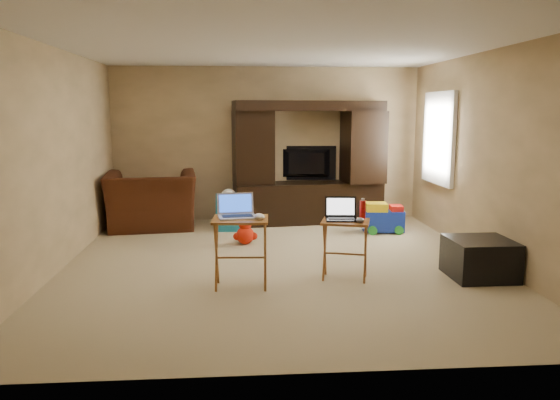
{
  "coord_description": "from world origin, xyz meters",
  "views": [
    {
      "loc": [
        -0.46,
        -6.25,
        1.79
      ],
      "look_at": [
        0.0,
        -0.2,
        0.8
      ],
      "focal_mm": 35.0,
      "sensor_mm": 36.0,
      "label": 1
    }
  ],
  "objects": [
    {
      "name": "window_pane",
      "position": [
        2.48,
        1.55,
        1.4
      ],
      "size": [
        0.0,
        1.2,
        1.2
      ],
      "primitive_type": "plane",
      "rotation": [
        1.57,
        0.0,
        -1.57
      ],
      "color": "white",
      "rests_on": "ground"
    },
    {
      "name": "floor",
      "position": [
        0.0,
        0.0,
        0.0
      ],
      "size": [
        5.5,
        5.5,
        0.0
      ],
      "primitive_type": "plane",
      "color": "tan",
      "rests_on": "ground"
    },
    {
      "name": "tray_table_right",
      "position": [
        0.66,
        -0.65,
        0.32
      ],
      "size": [
        0.58,
        0.52,
        0.64
      ],
      "primitive_type": "cube",
      "rotation": [
        0.0,
        0.0,
        -0.28
      ],
      "color": "#915F23",
      "rests_on": "floor"
    },
    {
      "name": "wall_left",
      "position": [
        -2.5,
        0.0,
        1.25
      ],
      "size": [
        0.0,
        5.5,
        5.5
      ],
      "primitive_type": "plane",
      "rotation": [
        1.57,
        0.0,
        1.57
      ],
      "color": "tan",
      "rests_on": "ground"
    },
    {
      "name": "water_bottle",
      "position": [
        0.86,
        -0.57,
        0.74
      ],
      "size": [
        0.06,
        0.06,
        0.2
      ],
      "primitive_type": "cylinder",
      "color": "red",
      "rests_on": "tray_table_right"
    },
    {
      "name": "child_rocker",
      "position": [
        -0.62,
        1.95,
        0.27
      ],
      "size": [
        0.43,
        0.48,
        0.54
      ],
      "primitive_type": null,
      "rotation": [
        0.0,
        0.0,
        -0.04
      ],
      "color": "#1A738F",
      "rests_on": "floor"
    },
    {
      "name": "plush_toy",
      "position": [
        -0.38,
        1.0,
        0.19
      ],
      "size": [
        0.34,
        0.28,
        0.38
      ],
      "primitive_type": null,
      "color": "red",
      "rests_on": "floor"
    },
    {
      "name": "television",
      "position": [
        0.66,
        2.66,
        0.94
      ],
      "size": [
        1.0,
        0.19,
        0.57
      ],
      "primitive_type": "imported",
      "rotation": [
        0.0,
        0.0,
        3.09
      ],
      "color": "black",
      "rests_on": "entertainment_center"
    },
    {
      "name": "wall_front",
      "position": [
        0.0,
        -2.75,
        1.25
      ],
      "size": [
        5.0,
        0.0,
        5.0
      ],
      "primitive_type": "plane",
      "rotation": [
        -1.57,
        0.0,
        0.0
      ],
      "color": "tan",
      "rests_on": "ground"
    },
    {
      "name": "mouse_left",
      "position": [
        -0.26,
        -0.91,
        0.75
      ],
      "size": [
        0.13,
        0.17,
        0.06
      ],
      "primitive_type": "ellipsoid",
      "rotation": [
        0.0,
        0.0,
        0.32
      ],
      "color": "white",
      "rests_on": "tray_table_left"
    },
    {
      "name": "window_frame",
      "position": [
        2.46,
        1.55,
        1.4
      ],
      "size": [
        0.06,
        1.14,
        1.34
      ],
      "primitive_type": "cube",
      "color": "white",
      "rests_on": "ground"
    },
    {
      "name": "wall_right",
      "position": [
        2.5,
        0.0,
        1.25
      ],
      "size": [
        0.0,
        5.5,
        5.5
      ],
      "primitive_type": "plane",
      "rotation": [
        1.57,
        0.0,
        -1.57
      ],
      "color": "tan",
      "rests_on": "ground"
    },
    {
      "name": "tray_table_left",
      "position": [
        -0.45,
        -0.84,
        0.36
      ],
      "size": [
        0.58,
        0.48,
        0.72
      ],
      "primitive_type": "cube",
      "rotation": [
        0.0,
        0.0,
        -0.06
      ],
      "color": "#A76D28",
      "rests_on": "floor"
    },
    {
      "name": "mouse_right",
      "position": [
        0.79,
        -0.77,
        0.67
      ],
      "size": [
        0.1,
        0.14,
        0.05
      ],
      "primitive_type": "ellipsoid",
      "rotation": [
        0.0,
        0.0,
        -0.18
      ],
      "color": "#404045",
      "rests_on": "tray_table_right"
    },
    {
      "name": "push_toy",
      "position": [
        1.68,
        1.58,
        0.23
      ],
      "size": [
        0.65,
        0.49,
        0.46
      ],
      "primitive_type": null,
      "rotation": [
        0.0,
        0.0,
        -0.1
      ],
      "color": "#1631B7",
      "rests_on": "floor"
    },
    {
      "name": "entertainment_center",
      "position": [
        0.66,
        2.42,
        0.98
      ],
      "size": [
        2.44,
        0.87,
        1.95
      ],
      "primitive_type": "cube",
      "rotation": [
        0.0,
        0.0,
        0.12
      ],
      "color": "black",
      "rests_on": "floor"
    },
    {
      "name": "laptop_right",
      "position": [
        0.62,
        -0.63,
        0.76
      ],
      "size": [
        0.36,
        0.31,
        0.24
      ],
      "primitive_type": "cube",
      "rotation": [
        0.0,
        0.0,
        -0.1
      ],
      "color": "black",
      "rests_on": "tray_table_right"
    },
    {
      "name": "recliner",
      "position": [
        -1.8,
        2.14,
        0.43
      ],
      "size": [
        1.46,
        1.31,
        0.87
      ],
      "primitive_type": "imported",
      "rotation": [
        0.0,
        0.0,
        3.26
      ],
      "color": "#46220F",
      "rests_on": "floor"
    },
    {
      "name": "ottoman",
      "position": [
        2.14,
        -0.69,
        0.21
      ],
      "size": [
        0.66,
        0.66,
        0.42
      ],
      "primitive_type": "cube",
      "rotation": [
        0.0,
        0.0,
        0.01
      ],
      "color": "black",
      "rests_on": "floor"
    },
    {
      "name": "wall_back",
      "position": [
        0.0,
        2.75,
        1.25
      ],
      "size": [
        5.0,
        0.0,
        5.0
      ],
      "primitive_type": "plane",
      "rotation": [
        1.57,
        0.0,
        0.0
      ],
      "color": "tan",
      "rests_on": "ground"
    },
    {
      "name": "ceiling",
      "position": [
        0.0,
        0.0,
        2.5
      ],
      "size": [
        5.5,
        5.5,
        0.0
      ],
      "primitive_type": "plane",
      "rotation": [
        3.14,
        0.0,
        0.0
      ],
      "color": "silver",
      "rests_on": "ground"
    },
    {
      "name": "laptop_left",
      "position": [
        -0.48,
        -0.81,
        0.84
      ],
      "size": [
        0.42,
        0.36,
        0.24
      ],
      "primitive_type": "cube",
      "rotation": [
        0.0,
        0.0,
        0.14
      ],
      "color": "#BBBBC0",
      "rests_on": "tray_table_left"
    }
  ]
}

